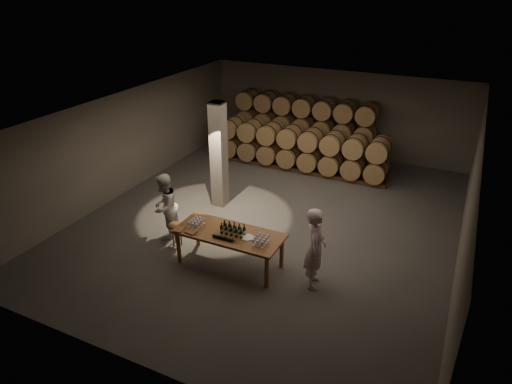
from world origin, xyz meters
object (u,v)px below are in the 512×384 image
at_px(tasting_table, 229,236).
at_px(bottle_cluster, 233,230).
at_px(person_man, 315,248).
at_px(plate, 247,237).
at_px(notebook_near, 191,232).
at_px(stool, 176,228).
at_px(person_woman, 165,207).

distance_m(tasting_table, bottle_cluster, 0.24).
bearing_deg(bottle_cluster, person_man, 4.31).
bearing_deg(bottle_cluster, plate, -0.02).
relative_size(notebook_near, person_man, 0.13).
distance_m(stool, person_man, 3.81).
xyz_separation_m(tasting_table, person_man, (2.09, 0.13, 0.18)).
xyz_separation_m(person_man, person_woman, (-4.24, 0.28, -0.07)).
relative_size(tasting_table, notebook_near, 10.56).
distance_m(tasting_table, stool, 1.73).
bearing_deg(person_man, bottle_cluster, 77.35).
height_order(bottle_cluster, person_woman, person_woman).
distance_m(notebook_near, person_woman, 1.56).
distance_m(bottle_cluster, person_woman, 2.31).
relative_size(bottle_cluster, person_man, 0.30).
relative_size(notebook_near, person_woman, 0.14).
distance_m(plate, person_man, 1.61).
bearing_deg(tasting_table, stool, 173.40).
height_order(plate, stool, plate).
bearing_deg(plate, person_man, 5.32).
distance_m(plate, notebook_near, 1.35).
bearing_deg(tasting_table, person_woman, 169.10).
bearing_deg(stool, plate, -5.54).
bearing_deg(person_woman, stool, 55.03).
relative_size(plate, stool, 0.51).
bearing_deg(plate, stool, 174.46).
bearing_deg(plate, tasting_table, 178.13).
bearing_deg(person_man, tasting_table, 76.68).
xyz_separation_m(stool, person_man, (3.78, -0.06, 0.49)).
distance_m(bottle_cluster, notebook_near, 1.00).
height_order(stool, person_woman, person_woman).
bearing_deg(person_woman, plate, 71.20).
relative_size(stool, person_woman, 0.33).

